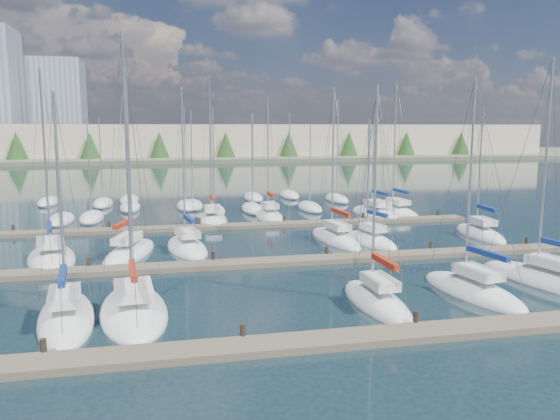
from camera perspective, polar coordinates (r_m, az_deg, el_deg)
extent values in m
plane|color=#192B32|center=(80.06, -6.90, 2.00)|extent=(400.00, 400.00, 0.00)
cube|color=#6B5E4C|center=(24.12, 6.13, -13.34)|extent=(44.00, 1.80, 0.35)
cylinder|color=#2D261C|center=(24.32, -23.46, -13.46)|extent=(0.26, 0.26, 1.10)
cylinder|color=#2D261C|center=(24.02, -3.90, -13.02)|extent=(0.26, 0.26, 1.10)
cylinder|color=#2D261C|center=(26.28, 13.99, -11.32)|extent=(0.26, 0.26, 1.10)
cube|color=#6B5E4C|center=(37.04, -0.65, -5.44)|extent=(44.00, 1.80, 0.35)
cylinder|color=#2D261C|center=(37.51, -19.30, -5.52)|extent=(0.26, 0.26, 1.10)
cylinder|color=#2D261C|center=(37.32, -6.98, -5.16)|extent=(0.26, 0.26, 1.10)
cylinder|color=#2D261C|center=(38.81, 4.90, -4.59)|extent=(0.26, 0.26, 1.10)
cylinder|color=#2D261C|center=(41.80, 15.48, -3.92)|extent=(0.26, 0.26, 1.10)
cylinder|color=#2D261C|center=(46.01, 24.37, -3.25)|extent=(0.26, 0.26, 1.10)
cube|color=#6B5E4C|center=(50.54, -3.80, -1.66)|extent=(44.00, 1.80, 0.35)
cylinder|color=#2D261C|center=(52.50, -26.11, -1.97)|extent=(0.26, 0.26, 1.10)
cylinder|color=#2D261C|center=(51.13, -17.38, -1.74)|extent=(0.26, 0.26, 1.10)
cylinder|color=#2D261C|center=(50.99, -8.40, -1.47)|extent=(0.26, 0.26, 1.10)
cylinder|color=#2D261C|center=(52.09, 0.42, -1.16)|extent=(0.26, 0.26, 1.10)
cylinder|color=#2D261C|center=(54.36, 8.68, -0.85)|extent=(0.26, 0.26, 1.10)
cylinder|color=#2D261C|center=(57.66, 16.14, -0.55)|extent=(0.26, 0.26, 1.10)
ellipsoid|color=white|center=(44.26, 9.42, -3.36)|extent=(3.45, 6.98, 1.60)
cube|color=black|center=(44.26, 9.42, -3.36)|extent=(1.74, 3.37, 0.12)
cube|color=silver|center=(43.74, 9.70, -1.78)|extent=(1.64, 2.53, 0.50)
cylinder|color=#9EA0A5|center=(43.92, 9.21, 3.65)|extent=(0.14, 0.14, 8.66)
cylinder|color=#9EA0A5|center=(43.12, 10.12, -0.52)|extent=(0.65, 2.77, 0.10)
cube|color=navy|center=(43.10, 10.12, -0.36)|extent=(0.80, 2.59, 0.30)
ellipsoid|color=white|center=(41.97, -9.69, -4.03)|extent=(3.83, 7.90, 1.60)
cube|color=maroon|center=(41.97, -9.69, -4.03)|extent=(1.94, 3.81, 0.12)
cube|color=silver|center=(41.34, -9.63, -2.38)|extent=(1.86, 2.85, 0.50)
cylinder|color=#9EA0A5|center=(41.64, -10.09, 4.98)|extent=(0.14, 0.14, 11.00)
cylinder|color=#9EA0A5|center=(40.57, -9.49, -1.07)|extent=(0.61, 3.15, 0.10)
cube|color=navy|center=(40.55, -9.50, -0.91)|extent=(0.77, 2.93, 0.30)
ellipsoid|color=white|center=(28.44, -15.01, -10.34)|extent=(4.01, 8.95, 1.60)
cube|color=silver|center=(27.64, -15.08, -8.08)|extent=(2.05, 3.19, 0.50)
cylinder|color=#9EA0A5|center=(27.70, -15.66, 4.60)|extent=(0.14, 0.14, 12.52)
cylinder|color=#9EA0A5|center=(26.68, -15.12, -6.34)|extent=(0.42, 3.65, 0.10)
cube|color=maroon|center=(26.65, -15.13, -6.09)|extent=(0.60, 3.38, 0.30)
ellipsoid|color=white|center=(28.48, -21.42, -10.63)|extent=(3.63, 8.57, 1.60)
cube|color=black|center=(28.48, -21.42, -10.63)|extent=(1.85, 4.13, 0.12)
cube|color=silver|center=(27.69, -21.60, -8.36)|extent=(1.78, 3.07, 0.50)
cylinder|color=#9EA0A5|center=(27.83, -22.05, 1.40)|extent=(0.14, 0.14, 9.72)
cylinder|color=#9EA0A5|center=(26.77, -21.77, -6.61)|extent=(0.55, 3.47, 0.10)
cube|color=navy|center=(26.74, -21.78, -6.37)|extent=(0.72, 3.22, 0.30)
ellipsoid|color=white|center=(60.13, 11.98, -0.27)|extent=(3.12, 9.26, 1.60)
cube|color=black|center=(60.13, 11.98, -0.27)|extent=(1.60, 4.45, 0.12)
cube|color=silver|center=(59.55, 12.22, 0.90)|extent=(1.62, 3.27, 0.50)
cylinder|color=#9EA0A5|center=(60.11, 11.89, 6.94)|extent=(0.14, 0.14, 12.95)
cylinder|color=#9EA0A5|center=(58.77, 12.57, 1.82)|extent=(0.29, 3.84, 0.10)
cube|color=navy|center=(58.76, 12.58, 1.94)|extent=(0.48, 3.54, 0.30)
ellipsoid|color=white|center=(53.98, -7.08, -1.15)|extent=(3.09, 7.99, 1.60)
cube|color=black|center=(53.98, -7.08, -1.15)|extent=(1.60, 3.84, 0.12)
cube|color=silver|center=(53.39, -7.08, 0.15)|extent=(1.66, 2.81, 0.50)
cylinder|color=#9EA0A5|center=(53.87, -7.27, 6.87)|extent=(0.14, 0.14, 12.94)
cylinder|color=#9EA0A5|center=(52.62, -7.06, 1.19)|extent=(0.19, 3.33, 0.10)
cube|color=maroon|center=(52.60, -7.06, 1.32)|extent=(0.38, 3.07, 0.30)
ellipsoid|color=white|center=(29.30, 10.02, -9.61)|extent=(2.42, 7.25, 1.60)
cube|color=maroon|center=(29.30, 10.02, -9.61)|extent=(1.25, 3.48, 0.12)
cube|color=silver|center=(28.61, 10.38, -7.35)|extent=(1.30, 2.55, 0.50)
cylinder|color=#9EA0A5|center=(28.53, 9.88, 2.53)|extent=(0.14, 0.14, 10.17)
cylinder|color=#9EA0A5|center=(27.83, 10.92, -5.58)|extent=(0.18, 3.02, 0.10)
cube|color=maroon|center=(27.80, 10.92, -5.34)|extent=(0.37, 2.79, 0.30)
ellipsoid|color=white|center=(36.22, 26.23, -6.84)|extent=(4.73, 10.20, 1.60)
cube|color=black|center=(36.22, 26.23, -6.84)|extent=(2.38, 4.92, 0.12)
cube|color=silver|center=(35.61, 26.98, -4.99)|extent=(2.20, 3.68, 0.50)
cylinder|color=#9EA0A5|center=(35.61, 26.01, 4.48)|extent=(0.14, 0.14, 12.03)
ellipsoid|color=white|center=(55.83, -1.13, -0.76)|extent=(2.56, 7.60, 1.60)
cube|color=black|center=(55.83, -1.13, -0.76)|extent=(1.33, 3.65, 0.12)
cube|color=silver|center=(55.26, -1.06, 0.51)|extent=(1.40, 2.66, 0.50)
cylinder|color=#9EA0A5|center=(55.73, -1.26, 6.07)|extent=(0.14, 0.14, 11.15)
cylinder|color=#9EA0A5|center=(54.53, -0.94, 1.51)|extent=(0.11, 3.19, 0.10)
cube|color=maroon|center=(54.51, -0.94, 1.63)|extent=(0.31, 2.94, 0.30)
ellipsoid|color=white|center=(58.32, 9.89, -0.48)|extent=(3.80, 9.18, 1.60)
cube|color=silver|center=(57.73, 10.12, 0.72)|extent=(1.96, 3.26, 0.50)
cylinder|color=#9EA0A5|center=(58.31, 9.74, 6.01)|extent=(0.14, 0.14, 11.04)
cylinder|color=#9EA0A5|center=(56.96, 10.46, 1.67)|extent=(0.37, 3.77, 0.10)
cube|color=navy|center=(56.95, 10.47, 1.79)|extent=(0.55, 3.48, 0.30)
ellipsoid|color=white|center=(44.75, 5.77, -3.16)|extent=(3.09, 8.72, 1.60)
cube|color=silver|center=(44.12, 6.01, -1.61)|extent=(1.54, 3.09, 0.50)
cylinder|color=#9EA0A5|center=(44.51, 5.55, 5.42)|extent=(0.14, 0.14, 11.19)
cylinder|color=#9EA0A5|center=(43.32, 6.39, -0.40)|extent=(0.43, 3.58, 0.10)
cube|color=maroon|center=(43.31, 6.39, -0.24)|extent=(0.60, 3.32, 0.30)
ellipsoid|color=white|center=(41.31, -22.76, -4.79)|extent=(4.70, 8.75, 1.60)
cube|color=black|center=(41.31, -22.76, -4.79)|extent=(2.38, 4.22, 0.12)
cube|color=silver|center=(40.64, -22.86, -3.13)|extent=(2.27, 3.18, 0.50)
cylinder|color=#9EA0A5|center=(41.01, -23.34, 5.07)|extent=(0.14, 0.14, 12.03)
cylinder|color=#9EA0A5|center=(39.80, -22.94, -1.83)|extent=(0.76, 3.44, 0.10)
cube|color=navy|center=(39.78, -22.95, -1.66)|extent=(0.91, 3.20, 0.30)
ellipsoid|color=white|center=(49.58, 20.14, -2.49)|extent=(3.00, 7.79, 1.60)
cube|color=black|center=(49.58, 20.14, -2.49)|extent=(1.54, 3.75, 0.12)
cube|color=silver|center=(49.03, 20.42, -1.08)|extent=(1.52, 2.77, 0.50)
cylinder|color=#9EA0A5|center=(49.41, 20.15, 3.97)|extent=(0.14, 0.14, 9.00)
cylinder|color=#9EA0A5|center=(48.34, 20.81, 0.03)|extent=(0.38, 3.19, 0.10)
cube|color=navy|center=(48.32, 20.82, 0.17)|extent=(0.55, 2.96, 0.30)
ellipsoid|color=white|center=(41.01, -15.41, -4.52)|extent=(4.67, 9.01, 1.60)
cube|color=silver|center=(40.34, -15.68, -2.85)|extent=(2.11, 3.29, 0.50)
cylinder|color=#9EA0A5|center=(40.69, -15.50, 5.63)|extent=(0.14, 0.14, 12.29)
cylinder|color=#9EA0A5|center=(39.50, -16.07, -1.56)|extent=(1.06, 3.54, 0.10)
cube|color=maroon|center=(39.48, -16.08, -1.39)|extent=(1.18, 3.31, 0.30)
ellipsoid|color=white|center=(32.43, 19.43, -8.18)|extent=(3.68, 8.12, 1.60)
cube|color=silver|center=(31.80, 20.00, -6.11)|extent=(1.79, 2.92, 0.50)
cylinder|color=#9EA0A5|center=(31.71, 19.28, 3.28)|extent=(0.14, 0.14, 10.73)
cylinder|color=#9EA0A5|center=(31.10, 20.85, -4.49)|extent=(0.60, 3.27, 0.10)
cube|color=navy|center=(31.08, 20.87, -4.27)|extent=(0.76, 3.04, 0.30)
cylinder|color=#9EA0A5|center=(70.50, -23.34, 5.77)|extent=(0.12, 0.12, 11.20)
ellipsoid|color=white|center=(71.01, -23.04, 0.73)|extent=(2.20, 6.40, 1.40)
cylinder|color=#9EA0A5|center=(62.83, -9.21, 5.61)|extent=(0.12, 0.12, 10.14)
ellipsoid|color=white|center=(63.37, -9.09, 0.44)|extent=(2.20, 6.40, 1.40)
cylinder|color=#9EA0A5|center=(62.58, -9.89, 5.74)|extent=(0.12, 0.12, 10.49)
ellipsoid|color=white|center=(63.14, -9.75, 0.39)|extent=(2.20, 6.40, 1.40)
cylinder|color=#9EA0A5|center=(71.67, 0.99, 6.05)|extent=(0.12, 0.12, 10.06)
ellipsoid|color=white|center=(72.15, 0.98, 1.54)|extent=(2.20, 6.40, 1.40)
cylinder|color=#9EA0A5|center=(67.03, -18.23, 5.15)|extent=(0.12, 0.12, 9.39)
ellipsoid|color=white|center=(67.52, -18.01, 0.62)|extent=(2.20, 6.40, 1.40)
cylinder|color=#9EA0A5|center=(56.37, -22.20, 4.61)|extent=(0.12, 0.12, 9.85)
ellipsoid|color=white|center=(56.98, -21.88, -0.99)|extent=(2.20, 6.40, 1.40)
cylinder|color=#9EA0A5|center=(56.61, -19.33, 4.49)|extent=(0.12, 0.12, 9.30)
ellipsoid|color=white|center=(57.19, -19.07, -0.81)|extent=(2.20, 6.40, 1.40)
cylinder|color=#9EA0A5|center=(68.02, 6.03, 6.54)|extent=(0.12, 0.12, 11.68)
ellipsoid|color=white|center=(68.55, 5.95, 1.12)|extent=(2.20, 6.40, 1.40)
cylinder|color=#9EA0A5|center=(59.38, -2.94, 5.36)|extent=(0.12, 0.12, 9.76)
ellipsoid|color=white|center=(59.95, -2.90, 0.07)|extent=(2.20, 6.40, 1.40)
cylinder|color=#9EA0A5|center=(69.30, -15.66, 6.42)|extent=(0.12, 0.12, 11.95)
ellipsoid|color=white|center=(69.83, -15.44, 0.99)|extent=(2.20, 6.40, 1.40)
cylinder|color=#9EA0A5|center=(60.53, 3.17, 4.80)|extent=(0.12, 0.12, 8.46)
ellipsoid|color=white|center=(61.05, 3.13, 0.23)|extent=(2.20, 6.40, 1.40)
cylinder|color=#9EA0A5|center=(62.94, -15.56, 4.49)|extent=(0.12, 0.12, 8.12)
ellipsoid|color=white|center=(63.43, -15.39, 0.24)|extent=(2.20, 6.40, 1.40)
cylinder|color=#9EA0A5|center=(69.28, -2.84, 5.92)|extent=(0.12, 0.12, 10.00)
ellipsoid|color=white|center=(69.77, -2.81, 1.28)|extent=(2.20, 6.40, 1.40)
cylinder|color=#9EA0A5|center=(58.50, -6.97, 5.64)|extent=(0.12, 0.12, 10.54)
ellipsoid|color=white|center=(59.09, -6.87, -0.10)|extent=(2.20, 6.40, 1.40)
cube|color=#666B51|center=(169.59, -9.69, 5.58)|extent=(400.00, 60.00, 1.00)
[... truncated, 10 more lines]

